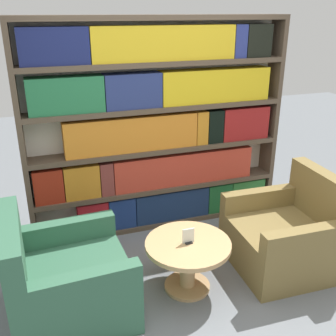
# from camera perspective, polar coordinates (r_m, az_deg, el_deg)

# --- Properties ---
(ground_plane) EXTENTS (14.00, 14.00, 0.00)m
(ground_plane) POSITION_cam_1_polar(r_m,az_deg,el_deg) (3.44, 6.40, -18.95)
(ground_plane) COLOR slate
(bookshelf) EXTENTS (2.73, 0.30, 2.21)m
(bookshelf) POSITION_cam_1_polar(r_m,az_deg,el_deg) (4.12, -1.30, 5.79)
(bookshelf) COLOR silver
(bookshelf) RESTS_ON ground_plane
(armchair_left) EXTENTS (0.94, 0.93, 0.88)m
(armchair_left) POSITION_cam_1_polar(r_m,az_deg,el_deg) (3.26, -14.69, -15.67)
(armchair_left) COLOR #336047
(armchair_left) RESTS_ON ground_plane
(armchair_right) EXTENTS (0.93, 0.92, 0.88)m
(armchair_right) POSITION_cam_1_polar(r_m,az_deg,el_deg) (3.87, 16.93, -9.44)
(armchair_right) COLOR olive
(armchair_right) RESTS_ON ground_plane
(coffee_table) EXTENTS (0.72, 0.72, 0.45)m
(coffee_table) POSITION_cam_1_polar(r_m,az_deg,el_deg) (3.39, 2.89, -12.59)
(coffee_table) COLOR tan
(coffee_table) RESTS_ON ground_plane
(table_sign) EXTENTS (0.10, 0.06, 0.13)m
(table_sign) POSITION_cam_1_polar(r_m,az_deg,el_deg) (3.29, 2.95, -9.96)
(table_sign) COLOR black
(table_sign) RESTS_ON coffee_table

